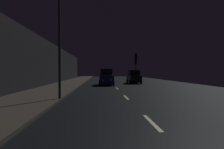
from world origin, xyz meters
TOP-DOWN VIEW (x-y plane):
  - ground at (0.00, 24.50)m, footprint 25.66×84.00m
  - sidewalk_left at (-6.63, 24.50)m, footprint 4.40×84.00m
  - building_facade_left at (-9.23, 21.00)m, footprint 0.80×63.00m
  - lane_centerline at (0.00, 12.67)m, footprint 0.16×20.71m
  - traffic_light_far_right at (4.33, 27.55)m, footprint 0.33×0.47m
  - streetlamp_overhead at (-4.12, 8.36)m, footprint 1.70×0.44m
  - car_approaching_headlights at (-1.03, 21.90)m, footprint 2.07×4.49m
  - car_parked_right_far at (3.53, 25.22)m, footprint 1.95×4.22m

SIDE VIEW (x-z plane):
  - ground at x=0.00m, z-range -0.02..0.00m
  - lane_centerline at x=0.00m, z-range 0.00..0.01m
  - sidewalk_left at x=-6.63m, z-range 0.00..0.15m
  - car_parked_right_far at x=3.53m, z-range -0.09..2.03m
  - car_approaching_headlights at x=-1.03m, z-range -0.10..2.17m
  - building_facade_left at x=-9.23m, z-range 0.00..6.03m
  - traffic_light_far_right at x=4.33m, z-range 1.15..6.19m
  - streetlamp_overhead at x=-4.12m, z-range 1.25..9.81m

